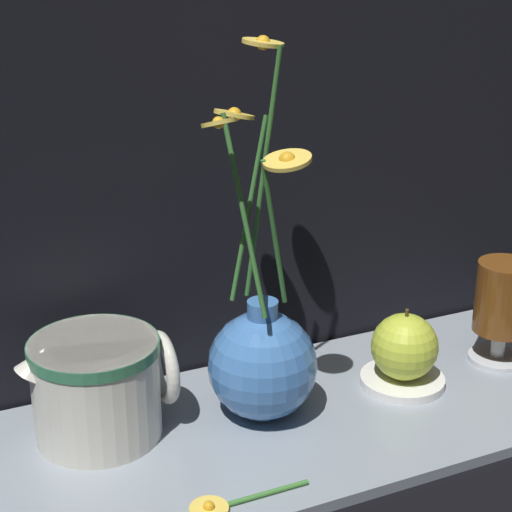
# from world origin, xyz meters

# --- Properties ---
(ground_plane) EXTENTS (6.00, 6.00, 0.00)m
(ground_plane) POSITION_xyz_m (0.00, 0.00, 0.00)
(ground_plane) COLOR black
(shelf) EXTENTS (0.85, 0.29, 0.01)m
(shelf) POSITION_xyz_m (0.00, 0.00, 0.01)
(shelf) COLOR gray
(shelf) RESTS_ON ground_plane
(vase_with_flowers) EXTENTS (0.13, 0.13, 0.40)m
(vase_with_flowers) POSITION_xyz_m (0.02, 0.02, 0.08)
(vase_with_flowers) COLOR #3F72B7
(vase_with_flowers) RESTS_ON shelf
(ceramic_pitcher) EXTENTS (0.16, 0.13, 0.12)m
(ceramic_pitcher) POSITION_xyz_m (-0.14, 0.05, 0.07)
(ceramic_pitcher) COLOR beige
(ceramic_pitcher) RESTS_ON shelf
(tea_glass) EXTENTS (0.07, 0.07, 0.13)m
(tea_glass) POSITION_xyz_m (0.33, 0.01, 0.09)
(tea_glass) COLOR silver
(tea_glass) RESTS_ON shelf
(saucer_plate) EXTENTS (0.10, 0.10, 0.01)m
(saucer_plate) POSITION_xyz_m (0.20, 0.01, 0.02)
(saucer_plate) COLOR white
(saucer_plate) RESTS_ON shelf
(orange_fruit) EXTENTS (0.08, 0.08, 0.08)m
(orange_fruit) POSITION_xyz_m (0.20, 0.01, 0.06)
(orange_fruit) COLOR #B7C638
(orange_fruit) RESTS_ON saucer_plate
(loose_daisy) EXTENTS (0.12, 0.04, 0.01)m
(loose_daisy) POSITION_xyz_m (-0.08, -0.11, 0.02)
(loose_daisy) COLOR #3D7A33
(loose_daisy) RESTS_ON shelf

